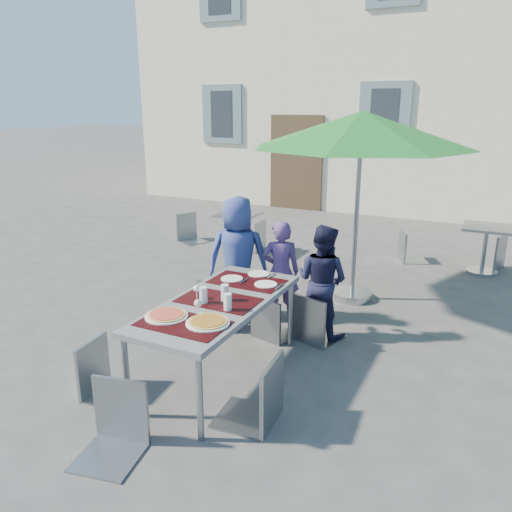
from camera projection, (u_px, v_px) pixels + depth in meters
The scene contains 23 objects.
ground at pixel (198, 362), 4.88m from camera, with size 90.00×90.00×0.00m, color #3F3E41.
building at pixel (425, 10), 13.34m from camera, with size 13.60×8.20×11.10m.
dining_table at pixel (219, 306), 4.43m from camera, with size 0.80×1.85×0.76m.
pizza_near_left at pixel (166, 315), 4.06m from camera, with size 0.35×0.35×0.03m.
pizza_near_right at pixel (208, 322), 3.93m from camera, with size 0.35×0.35×0.03m.
glassware at pixel (214, 297), 4.29m from camera, with size 0.44×0.43×0.15m.
place_settings at pixel (252, 279), 4.94m from camera, with size 0.63×0.47×0.01m.
child_0 at pixel (238, 258), 5.74m from camera, with size 0.70×0.46×1.44m, color navy.
child_1 at pixel (281, 272), 5.67m from camera, with size 0.43×0.28×1.19m, color #593B7A.
child_2 at pixel (322, 281), 5.32m from camera, with size 0.60×0.34×1.22m, color #171733.
chair_0 at pixel (220, 273), 5.51m from camera, with size 0.49×0.50×1.06m.
chair_1 at pixel (272, 293), 5.24m from camera, with size 0.48×0.48×0.89m.
chair_2 at pixel (315, 290), 5.15m from camera, with size 0.54×0.55×0.98m.
chair_3 at pixel (99, 337), 4.19m from camera, with size 0.45×0.45×0.92m.
chair_4 at pixel (259, 352), 3.78m from camera, with size 0.50×0.50×1.04m.
chair_5 at pixel (110, 379), 3.48m from camera, with size 0.51×0.51×0.98m.
patio_umbrella at pixel (362, 131), 5.87m from camera, with size 2.67×2.67×2.35m.
cafe_table_0 at pixel (238, 227), 8.40m from camera, with size 0.63×0.63×0.68m.
bg_chair_l_0 at pixel (189, 211), 9.08m from camera, with size 0.57×0.57×0.97m.
bg_chair_r_0 at pixel (255, 217), 8.49m from camera, with size 0.48×0.47×1.00m.
cafe_table_1 at pixel (486, 242), 7.35m from camera, with size 0.67×0.67×0.71m.
bg_chair_l_1 at pixel (410, 228), 7.91m from camera, with size 0.54×0.54×0.92m.
bg_chair_r_1 at pixel (496, 230), 7.50m from camera, with size 0.57×0.57×1.04m.
Camera 1 is at (2.44, -3.66, 2.41)m, focal length 35.00 mm.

